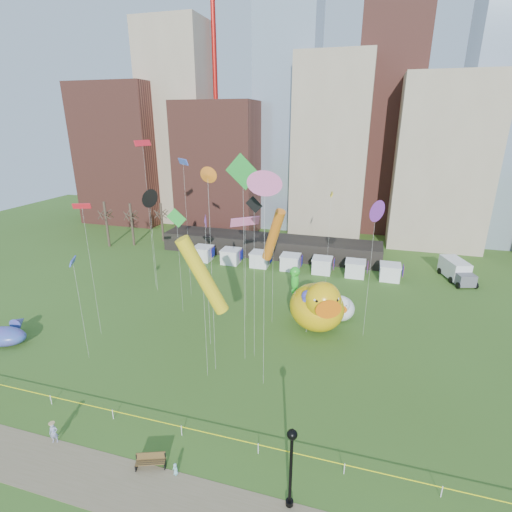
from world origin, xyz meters
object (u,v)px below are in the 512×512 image
(park_bench, at_px, (151,460))
(big_duck, at_px, (318,305))
(woman, at_px, (54,433))
(lamppost, at_px, (291,460))
(box_truck, at_px, (456,270))
(seahorse_purple, at_px, (307,304))
(whale_inflatable, at_px, (4,335))
(toddler, at_px, (175,469))
(seahorse_green, at_px, (295,278))
(small_duck, at_px, (340,308))

(park_bench, bearing_deg, big_duck, 48.49)
(woman, bearing_deg, park_bench, -23.42)
(lamppost, distance_m, box_truck, 45.15)
(seahorse_purple, distance_m, woman, 25.77)
(whale_inflatable, relative_size, toddler, 7.19)
(lamppost, distance_m, woman, 17.83)
(seahorse_green, xyz_separation_m, park_bench, (-4.90, -26.00, -3.51))
(big_duck, xyz_separation_m, woman, (-16.30, -21.80, -2.11))
(box_truck, bearing_deg, seahorse_purple, -148.65)
(box_truck, height_order, toddler, box_truck)
(whale_inflatable, xyz_separation_m, park_bench, (23.01, -9.36, -0.44))
(whale_inflatable, relative_size, park_bench, 3.07)
(toddler, bearing_deg, big_duck, 93.18)
(toddler, bearing_deg, seahorse_purple, 94.93)
(seahorse_purple, xyz_separation_m, whale_inflatable, (-30.34, -11.13, -2.59))
(seahorse_green, height_order, woman, seahorse_green)
(toddler, bearing_deg, box_truck, 79.66)
(big_duck, bearing_deg, lamppost, -108.73)
(big_duck, xyz_separation_m, box_truck, (17.80, 20.17, -1.47))
(whale_inflatable, bearing_deg, box_truck, 22.88)
(small_duck, height_order, park_bench, small_duck)
(lamppost, bearing_deg, seahorse_green, 100.39)
(big_duck, relative_size, whale_inflatable, 1.44)
(small_duck, bearing_deg, whale_inflatable, -158.70)
(big_duck, xyz_separation_m, park_bench, (-8.37, -21.71, -2.39))
(seahorse_purple, bearing_deg, park_bench, -101.64)
(small_duck, distance_m, seahorse_purple, 5.65)
(whale_inflatable, bearing_deg, toddler, -31.37)
(small_duck, xyz_separation_m, woman, (-18.63, -24.66, -0.77))
(small_duck, height_order, whale_inflatable, small_duck)
(seahorse_green, height_order, box_truck, seahorse_green)
(seahorse_green, distance_m, seahorse_purple, 6.04)
(seahorse_purple, relative_size, box_truck, 0.72)
(seahorse_green, distance_m, park_bench, 26.69)
(big_duck, bearing_deg, seahorse_green, 106.89)
(whale_inflatable, bearing_deg, lamppost, -26.72)
(whale_inflatable, bearing_deg, park_bench, -32.73)
(park_bench, relative_size, toddler, 2.34)
(big_duck, bearing_deg, whale_inflatable, 179.32)
(seahorse_green, relative_size, whale_inflatable, 0.87)
(seahorse_purple, relative_size, park_bench, 2.48)
(lamppost, height_order, toddler, lamppost)
(whale_inflatable, relative_size, box_truck, 0.89)
(box_truck, xyz_separation_m, toddler, (-24.27, -41.97, -1.02))
(big_duck, height_order, toddler, big_duck)
(seahorse_purple, bearing_deg, woman, -118.50)
(lamppost, distance_m, toddler, 8.40)
(seahorse_purple, xyz_separation_m, toddler, (-5.43, -20.58, -3.13))
(seahorse_green, distance_m, lamppost, 26.53)
(box_truck, bearing_deg, small_duck, -149.06)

